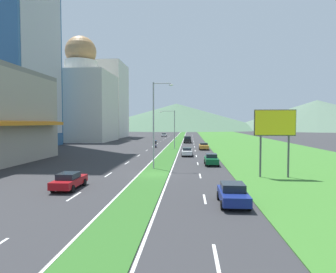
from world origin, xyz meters
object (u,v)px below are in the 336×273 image
at_px(car_1, 233,194).
at_px(car_3, 69,181).
at_px(car_4, 164,135).
at_px(pickup_truck_0, 188,140).
at_px(car_0, 204,146).
at_px(motorcycle_rider, 156,144).
at_px(billboard_roadside, 275,127).
at_px(car_2, 187,152).
at_px(street_lamp_near, 155,120).
at_px(street_lamp_mid, 173,126).
at_px(car_5, 211,159).

bearing_deg(car_1, car_3, -105.89).
height_order(car_4, pickup_truck_0, pickup_truck_0).
xyz_separation_m(car_0, car_3, (-13.56, -39.07, -0.03)).
bearing_deg(car_3, car_4, 0.23).
xyz_separation_m(car_3, motorcycle_rider, (2.58, 43.27, 0.01)).
xyz_separation_m(billboard_roadside, car_2, (-9.34, 19.83, -4.63)).
distance_m(billboard_roadside, car_1, 12.91).
height_order(street_lamp_near, car_3, street_lamp_near).
distance_m(car_3, car_4, 98.88).
distance_m(billboard_roadside, motorcycle_rider, 40.52).
xyz_separation_m(street_lamp_near, motorcycle_rider, (-3.62, 31.45, -5.37)).
bearing_deg(car_0, car_1, 0.02).
distance_m(street_lamp_mid, car_5, 25.68).
relative_size(car_2, pickup_truck_0, 0.79).
bearing_deg(street_lamp_near, pickup_truck_0, 85.67).
relative_size(car_3, car_4, 0.97).
height_order(car_0, car_3, car_0).
distance_m(car_0, car_1, 42.93).
bearing_deg(car_2, car_4, -171.77).
height_order(street_lamp_near, car_0, street_lamp_near).
height_order(billboard_roadside, pickup_truck_0, billboard_roadside).
xyz_separation_m(car_5, motorcycle_rider, (-10.90, 27.59, -0.04)).
relative_size(car_4, car_5, 1.05).
distance_m(car_1, car_2, 30.59).
relative_size(billboard_roadside, car_1, 1.73).
relative_size(street_lamp_near, motorcycle_rider, 5.43).
xyz_separation_m(street_lamp_mid, car_1, (6.88, -43.93, -4.27)).
bearing_deg(motorcycle_rider, street_lamp_near, -173.43).
bearing_deg(billboard_roadside, car_4, 102.12).
bearing_deg(car_2, motorcycle_rider, -155.91).
height_order(car_1, car_4, car_1).
xyz_separation_m(car_0, car_5, (-0.08, -23.39, 0.01)).
bearing_deg(car_0, car_4, -166.86).
distance_m(car_4, motorcycle_rider, 55.70).
bearing_deg(car_4, car_5, -170.53).
bearing_deg(street_lamp_mid, car_1, -81.10).
height_order(street_lamp_near, billboard_roadside, street_lamp_near).
relative_size(street_lamp_near, pickup_truck_0, 2.01).
xyz_separation_m(street_lamp_mid, pickup_truck_0, (3.17, 20.10, -4.05)).
relative_size(car_1, motorcycle_rider, 2.08).
relative_size(billboard_roadside, car_0, 1.53).
relative_size(car_2, motorcycle_rider, 2.14).
bearing_deg(car_5, motorcycle_rider, -158.44).
bearing_deg(car_5, car_0, 179.81).
distance_m(street_lamp_mid, car_4, 59.39).
bearing_deg(car_4, car_3, -179.77).
bearing_deg(pickup_truck_0, street_lamp_mid, -8.95).
bearing_deg(car_1, car_0, -179.98).
xyz_separation_m(billboard_roadside, car_1, (-5.83, -10.56, -4.61)).
xyz_separation_m(street_lamp_near, car_4, (-6.60, 87.06, -5.35)).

